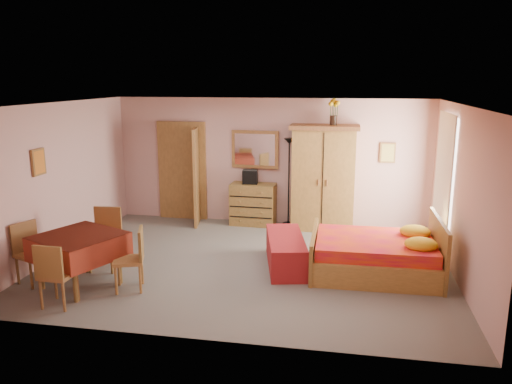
% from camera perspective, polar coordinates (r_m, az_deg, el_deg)
% --- Properties ---
extents(floor, '(6.50, 6.50, 0.00)m').
position_cam_1_polar(floor, '(8.32, -1.06, -8.18)').
color(floor, slate).
rests_on(floor, ground).
extents(ceiling, '(6.50, 6.50, 0.00)m').
position_cam_1_polar(ceiling, '(7.77, -1.14, 10.02)').
color(ceiling, brown).
rests_on(ceiling, wall_back).
extents(wall_back, '(6.50, 0.10, 2.60)m').
position_cam_1_polar(wall_back, '(10.36, 1.65, 3.50)').
color(wall_back, '#CA9992').
rests_on(wall_back, floor).
extents(wall_front, '(6.50, 0.10, 2.60)m').
position_cam_1_polar(wall_front, '(5.60, -6.19, -4.76)').
color(wall_front, '#CA9992').
rests_on(wall_front, floor).
extents(wall_left, '(0.10, 5.00, 2.60)m').
position_cam_1_polar(wall_left, '(9.15, -21.48, 1.34)').
color(wall_left, '#CA9992').
rests_on(wall_left, floor).
extents(wall_right, '(0.10, 5.00, 2.60)m').
position_cam_1_polar(wall_right, '(7.98, 22.44, -0.33)').
color(wall_right, '#CA9992').
rests_on(wall_right, floor).
extents(doorway, '(1.06, 0.12, 2.15)m').
position_cam_1_polar(doorway, '(10.83, -8.38, 2.30)').
color(doorway, '#9E6B35').
rests_on(doorway, floor).
extents(window, '(0.08, 1.40, 1.95)m').
position_cam_1_polar(window, '(9.09, 20.76, 2.30)').
color(window, white).
rests_on(window, wall_right).
extents(picture_left, '(0.04, 0.32, 0.42)m').
position_cam_1_polar(picture_left, '(8.57, -23.62, 3.16)').
color(picture_left, orange).
rests_on(picture_left, wall_left).
extents(picture_back, '(0.30, 0.04, 0.40)m').
position_cam_1_polar(picture_back, '(10.21, 14.82, 4.36)').
color(picture_back, '#D8BF59').
rests_on(picture_back, wall_back).
extents(chest_of_drawers, '(0.93, 0.49, 0.87)m').
position_cam_1_polar(chest_of_drawers, '(10.35, -0.33, -1.41)').
color(chest_of_drawers, olive).
rests_on(chest_of_drawers, floor).
extents(wall_mirror, '(0.99, 0.12, 0.78)m').
position_cam_1_polar(wall_mirror, '(10.34, -0.12, 4.89)').
color(wall_mirror, white).
rests_on(wall_mirror, wall_back).
extents(stereo, '(0.32, 0.25, 0.29)m').
position_cam_1_polar(stereo, '(10.25, -0.67, 1.75)').
color(stereo, black).
rests_on(stereo, chest_of_drawers).
extents(floor_lamp, '(0.25, 0.25, 1.81)m').
position_cam_1_polar(floor_lamp, '(10.26, 3.76, 1.13)').
color(floor_lamp, black).
rests_on(floor_lamp, floor).
extents(wardrobe, '(1.35, 0.70, 2.10)m').
position_cam_1_polar(wardrobe, '(10.01, 7.70, 1.60)').
color(wardrobe, '#AA7B39').
rests_on(wardrobe, floor).
extents(sunflower_vase, '(0.21, 0.21, 0.51)m').
position_cam_1_polar(sunflower_vase, '(9.84, 8.88, 9.04)').
color(sunflower_vase, gold).
rests_on(sunflower_vase, wardrobe).
extents(bed, '(1.99, 1.57, 0.91)m').
position_cam_1_polar(bed, '(8.01, 13.40, -5.91)').
color(bed, red).
rests_on(bed, floor).
extents(bench, '(0.85, 1.58, 0.50)m').
position_cam_1_polar(bench, '(8.14, 3.41, -6.80)').
color(bench, maroon).
rests_on(bench, floor).
extents(dining_table, '(1.41, 1.41, 0.79)m').
position_cam_1_polar(dining_table, '(7.77, -19.44, -7.41)').
color(dining_table, maroon).
rests_on(dining_table, floor).
extents(chair_south, '(0.42, 0.42, 0.90)m').
position_cam_1_polar(chair_south, '(7.22, -21.68, -8.68)').
color(chair_south, '#986233').
rests_on(chair_south, floor).
extents(chair_north, '(0.47, 0.47, 0.98)m').
position_cam_1_polar(chair_north, '(8.28, -16.97, -5.25)').
color(chair_north, olive).
rests_on(chair_north, floor).
extents(chair_west, '(0.54, 0.54, 0.91)m').
position_cam_1_polar(chair_west, '(8.12, -24.12, -6.46)').
color(chair_west, '#8F5E30').
rests_on(chair_west, floor).
extents(chair_east, '(0.52, 0.52, 0.91)m').
position_cam_1_polar(chair_east, '(7.42, -14.37, -7.49)').
color(chair_east, '#AC743A').
rests_on(chair_east, floor).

